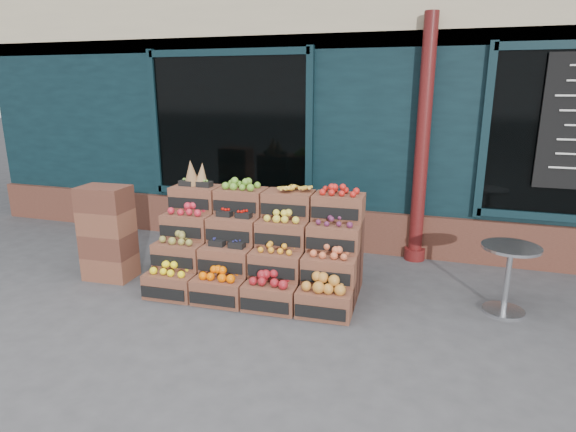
% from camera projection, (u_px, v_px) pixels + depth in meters
% --- Properties ---
extents(ground, '(60.00, 60.00, 0.00)m').
position_uv_depth(ground, '(286.00, 311.00, 5.14)').
color(ground, '#3F3F42').
rests_on(ground, ground).
extents(shop_facade, '(12.00, 6.24, 4.80)m').
position_uv_depth(shop_facade, '(369.00, 81.00, 9.20)').
color(shop_facade, black).
rests_on(shop_facade, ground).
extents(crate_display, '(2.38, 1.24, 1.46)m').
position_uv_depth(crate_display, '(259.00, 252.00, 5.60)').
color(crate_display, brown).
rests_on(crate_display, ground).
extents(spare_crates, '(0.60, 0.43, 1.16)m').
position_uv_depth(spare_crates, '(108.00, 233.00, 5.87)').
color(spare_crates, brown).
rests_on(spare_crates, ground).
extents(bistro_table, '(0.59, 0.59, 0.74)m').
position_uv_depth(bistro_table, '(508.00, 271.00, 4.98)').
color(bistro_table, silver).
rests_on(bistro_table, ground).
extents(shopkeeper, '(0.76, 0.51, 2.06)m').
position_uv_depth(shopkeeper, '(277.00, 167.00, 7.90)').
color(shopkeeper, '#154C19').
rests_on(shopkeeper, ground).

